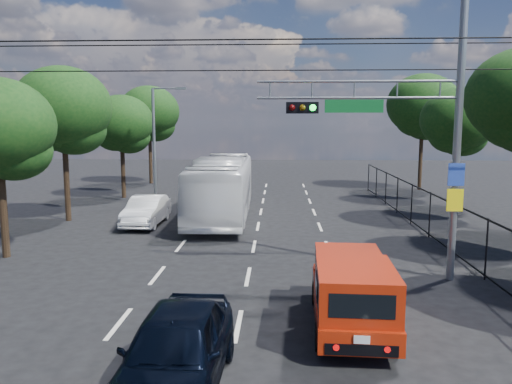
# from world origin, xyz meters

# --- Properties ---
(lane_markings) EXTENTS (6.12, 38.00, 0.01)m
(lane_markings) POSITION_xyz_m (-0.00, 14.00, 0.01)
(lane_markings) COLOR beige
(lane_markings) RESTS_ON ground
(signal_mast) EXTENTS (6.43, 0.39, 9.50)m
(signal_mast) POSITION_xyz_m (5.28, 7.99, 5.24)
(signal_mast) COLOR slate
(signal_mast) RESTS_ON ground
(streetlight_left) EXTENTS (2.09, 0.22, 7.08)m
(streetlight_left) POSITION_xyz_m (-6.33, 22.00, 3.94)
(streetlight_left) COLOR slate
(streetlight_left) RESTS_ON ground
(utility_wires) EXTENTS (22.00, 5.04, 0.74)m
(utility_wires) POSITION_xyz_m (0.00, 8.83, 7.23)
(utility_wires) COLOR black
(utility_wires) RESTS_ON ground
(fence_right) EXTENTS (0.06, 34.03, 2.00)m
(fence_right) POSITION_xyz_m (7.60, 12.17, 1.03)
(fence_right) COLOR black
(fence_right) RESTS_ON ground
(tree_right_d) EXTENTS (4.32, 4.32, 7.02)m
(tree_right_d) POSITION_xyz_m (11.42, 22.02, 4.85)
(tree_right_d) COLOR black
(tree_right_d) RESTS_ON ground
(tree_right_e) EXTENTS (5.28, 5.28, 8.58)m
(tree_right_e) POSITION_xyz_m (11.62, 30.02, 5.94)
(tree_right_e) COLOR black
(tree_right_e) RESTS_ON ground
(tree_left_c) EXTENTS (4.80, 4.80, 7.80)m
(tree_left_c) POSITION_xyz_m (-9.78, 17.02, 5.40)
(tree_left_c) COLOR black
(tree_left_c) RESTS_ON ground
(tree_left_d) EXTENTS (4.20, 4.20, 6.83)m
(tree_left_d) POSITION_xyz_m (-9.38, 25.02, 4.72)
(tree_left_d) COLOR black
(tree_left_d) RESTS_ON ground
(tree_left_e) EXTENTS (4.92, 4.92, 7.99)m
(tree_left_e) POSITION_xyz_m (-9.58, 33.02, 5.53)
(tree_left_e) COLOR black
(tree_left_e) RESTS_ON ground
(red_pickup) EXTENTS (1.96, 4.89, 1.79)m
(red_pickup) POSITION_xyz_m (2.76, 4.03, 0.96)
(red_pickup) COLOR black
(red_pickup) RESTS_ON ground
(navy_hatchback) EXTENTS (1.98, 4.64, 1.56)m
(navy_hatchback) POSITION_xyz_m (-0.92, 0.96, 0.78)
(navy_hatchback) COLOR black
(navy_hatchback) RESTS_ON ground
(white_bus) EXTENTS (2.95, 11.63, 3.22)m
(white_bus) POSITION_xyz_m (-2.00, 18.39, 1.61)
(white_bus) COLOR silver
(white_bus) RESTS_ON ground
(white_van) EXTENTS (1.55, 4.32, 1.42)m
(white_van) POSITION_xyz_m (-5.50, 16.12, 0.71)
(white_van) COLOR white
(white_van) RESTS_ON ground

